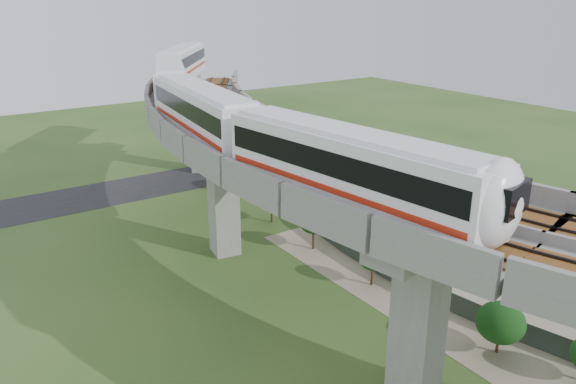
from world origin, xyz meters
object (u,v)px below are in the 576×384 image
at_px(car_white, 567,307).
at_px(car_dark, 401,261).
at_px(metro_train, 211,94).
at_px(car_red, 529,270).

bearing_deg(car_white, car_dark, 71.26).
xyz_separation_m(metro_train, car_red, (15.40, -20.31, -11.65)).
bearing_deg(metro_train, car_white, -62.77).
height_order(car_white, car_dark, car_dark).
height_order(car_red, car_dark, car_dark).
distance_m(car_white, car_red, 5.21).
distance_m(car_red, car_dark, 9.31).
bearing_deg(car_dark, car_red, -112.89).
bearing_deg(car_white, metro_train, 77.32).
relative_size(car_red, car_dark, 0.83).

